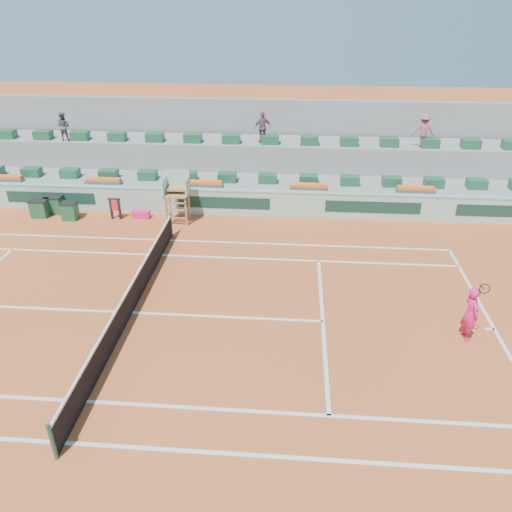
% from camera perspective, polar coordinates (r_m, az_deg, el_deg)
% --- Properties ---
extents(ground, '(90.00, 90.00, 0.00)m').
position_cam_1_polar(ground, '(17.44, -13.96, -6.30)').
color(ground, '#A94A20').
rests_on(ground, ground).
extents(seating_tier_lower, '(36.00, 4.00, 1.20)m').
position_cam_1_polar(seating_tier_lower, '(26.40, -7.35, 8.01)').
color(seating_tier_lower, gray).
rests_on(seating_tier_lower, ground).
extents(seating_tier_upper, '(36.00, 2.40, 2.60)m').
position_cam_1_polar(seating_tier_upper, '(27.65, -6.80, 10.53)').
color(seating_tier_upper, gray).
rests_on(seating_tier_upper, ground).
extents(stadium_back_wall, '(36.00, 0.40, 4.40)m').
position_cam_1_polar(stadium_back_wall, '(28.91, -6.31, 13.21)').
color(stadium_back_wall, gray).
rests_on(stadium_back_wall, ground).
extents(player_bag, '(0.81, 0.36, 0.36)m').
position_cam_1_polar(player_bag, '(24.37, -13.00, 4.67)').
color(player_bag, '#E51D68').
rests_on(player_bag, ground).
extents(spectator_left, '(0.77, 0.64, 1.45)m').
position_cam_1_polar(spectator_left, '(28.52, -21.16, 13.65)').
color(spectator_left, '#4F4F5C').
rests_on(spectator_left, seating_tier_upper).
extents(spectator_mid, '(1.00, 0.73, 1.57)m').
position_cam_1_polar(spectator_mid, '(26.21, 0.76, 14.47)').
color(spectator_mid, '#764F5D').
rests_on(spectator_mid, seating_tier_upper).
extents(spectator_right, '(1.13, 0.72, 1.65)m').
position_cam_1_polar(spectator_right, '(26.80, 18.61, 13.45)').
color(spectator_right, '#8F475A').
rests_on(spectator_right, seating_tier_upper).
extents(court_lines, '(23.89, 11.09, 0.01)m').
position_cam_1_polar(court_lines, '(17.44, -13.97, -6.29)').
color(court_lines, silver).
rests_on(court_lines, ground).
extents(tennis_net, '(0.10, 11.97, 1.10)m').
position_cam_1_polar(tennis_net, '(17.15, -14.17, -4.85)').
color(tennis_net, black).
rests_on(tennis_net, ground).
extents(advertising_hoarding, '(36.00, 0.34, 1.26)m').
position_cam_1_polar(advertising_hoarding, '(24.37, -8.29, 6.28)').
color(advertising_hoarding, '#91B7A6').
rests_on(advertising_hoarding, ground).
extents(umpire_chair, '(1.10, 0.90, 2.40)m').
position_cam_1_polar(umpire_chair, '(23.14, -9.02, 7.43)').
color(umpire_chair, olive).
rests_on(umpire_chair, ground).
extents(seat_row_lower, '(32.90, 0.60, 0.44)m').
position_cam_1_polar(seat_row_lower, '(25.29, -7.86, 9.04)').
color(seat_row_lower, '#1A4F30').
rests_on(seat_row_lower, seating_tier_lower).
extents(seat_row_upper, '(32.90, 0.60, 0.44)m').
position_cam_1_polar(seat_row_upper, '(26.66, -7.23, 13.24)').
color(seat_row_upper, '#1A4F30').
rests_on(seat_row_upper, seating_tier_upper).
extents(flower_planters, '(26.80, 0.36, 0.28)m').
position_cam_1_polar(flower_planters, '(24.95, -11.62, 8.24)').
color(flower_planters, '#4C4C4C').
rests_on(flower_planters, seating_tier_lower).
extents(drink_cooler_a, '(0.70, 0.61, 0.84)m').
position_cam_1_polar(drink_cooler_a, '(25.09, -20.51, 4.85)').
color(drink_cooler_a, '#18482B').
rests_on(drink_cooler_a, ground).
extents(drink_cooler_b, '(0.79, 0.68, 0.84)m').
position_cam_1_polar(drink_cooler_b, '(26.13, -22.03, 5.49)').
color(drink_cooler_b, '#18482B').
rests_on(drink_cooler_b, ground).
extents(drink_cooler_c, '(0.80, 0.69, 0.84)m').
position_cam_1_polar(drink_cooler_c, '(25.96, -23.46, 5.06)').
color(drink_cooler_c, '#18482B').
rests_on(drink_cooler_c, ground).
extents(towel_rack, '(0.59, 0.10, 1.03)m').
position_cam_1_polar(towel_rack, '(24.39, -15.81, 5.42)').
color(towel_rack, black).
rests_on(towel_rack, ground).
extents(tennis_player, '(0.55, 0.93, 2.28)m').
position_cam_1_polar(tennis_player, '(16.65, 23.32, -6.03)').
color(tennis_player, '#E51D68').
rests_on(tennis_player, ground).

